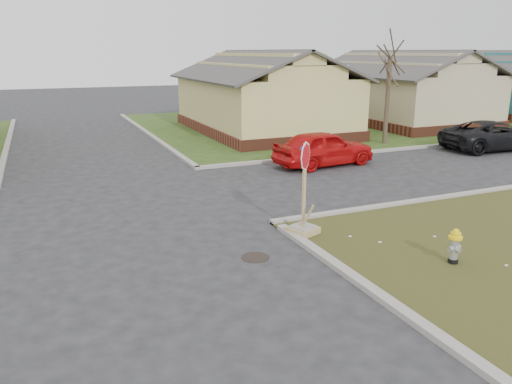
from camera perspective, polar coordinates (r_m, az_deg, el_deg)
name	(u,v)px	position (r m, az deg, el deg)	size (l,w,h in m)	color
ground	(155,265)	(11.36, -11.45, -8.19)	(120.00, 120.00, 0.00)	#242426
verge_far_right	(408,118)	(37.32, 16.94, 8.12)	(37.00, 19.00, 0.05)	#273F16
curbs	(120,204)	(16.01, -15.31, -1.34)	(80.00, 40.00, 0.12)	#9D978E
manhole	(255,257)	(11.52, -0.08, -7.48)	(0.64, 0.64, 0.01)	black
side_house_yellow	(262,94)	(29.38, 0.71, 11.14)	(7.60, 11.60, 4.70)	brown
side_house_tan	(401,89)	(34.69, 16.26, 11.24)	(7.60, 11.60, 4.70)	brown
side_house_teal	(511,85)	(41.76, 27.12, 10.83)	(7.60, 11.60, 4.70)	brown
tree_mid_right	(387,102)	(26.05, 14.76, 9.96)	(0.22, 0.22, 4.20)	#3F3024
fire_hydrant	(455,244)	(11.80, 21.76, -5.56)	(0.30, 0.30, 0.80)	black
stop_sign	(303,214)	(12.76, 5.45, -2.53)	(0.68, 0.66, 2.39)	tan
red_sedan	(324,148)	(20.74, 7.75, 5.01)	(1.73, 4.30, 1.47)	red
dark_pickup	(493,135)	(26.52, 25.44, 5.88)	(2.31, 5.00, 1.39)	black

